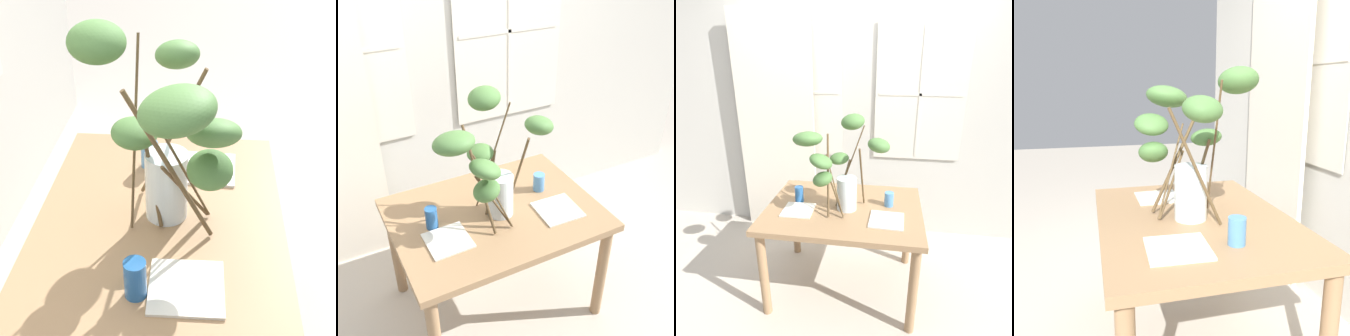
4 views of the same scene
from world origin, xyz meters
TOP-DOWN VIEW (x-y plane):
  - dining_table at (0.00, 0.00)m, footprint 1.19×0.89m
  - vase_with_branches at (-0.03, -0.02)m, footprint 0.72×0.58m
  - drinking_glass_blue_left at (-0.37, 0.04)m, footprint 0.07×0.07m
  - drinking_glass_blue_right at (0.34, 0.07)m, footprint 0.07×0.07m
  - plate_square_left at (-0.33, -0.11)m, footprint 0.23×0.23m
  - plate_square_right at (0.33, -0.16)m, footprint 0.25×0.25m

SIDE VIEW (x-z plane):
  - dining_table at x=0.00m, z-range 0.27..1.03m
  - plate_square_left at x=-0.33m, z-range 0.75..0.76m
  - plate_square_right at x=0.33m, z-range 0.75..0.76m
  - drinking_glass_blue_right at x=0.34m, z-range 0.75..0.86m
  - drinking_glass_blue_left at x=-0.37m, z-range 0.75..0.88m
  - vase_with_branches at x=-0.03m, z-range 0.78..1.49m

